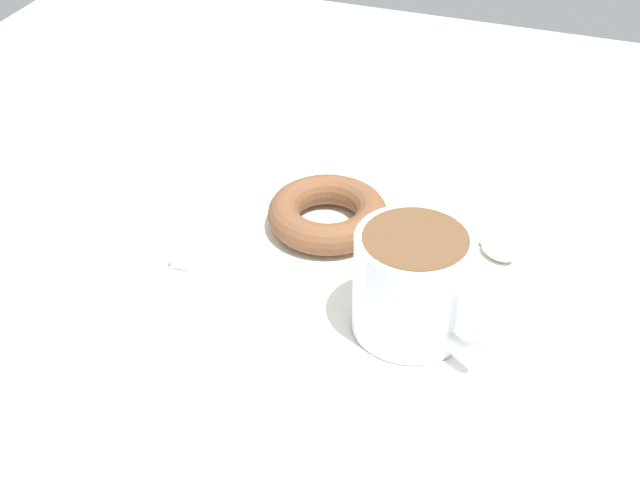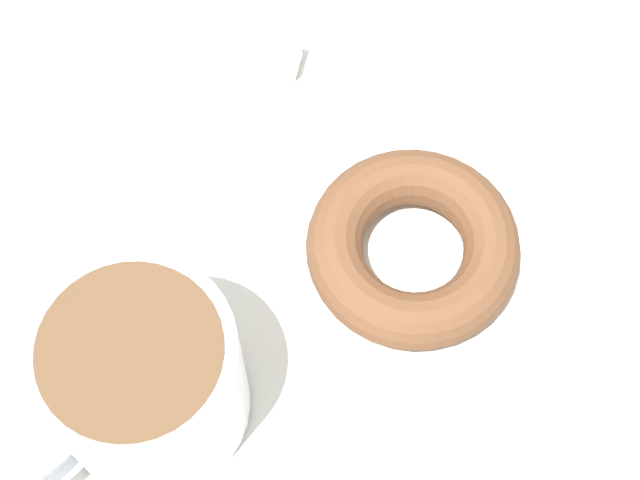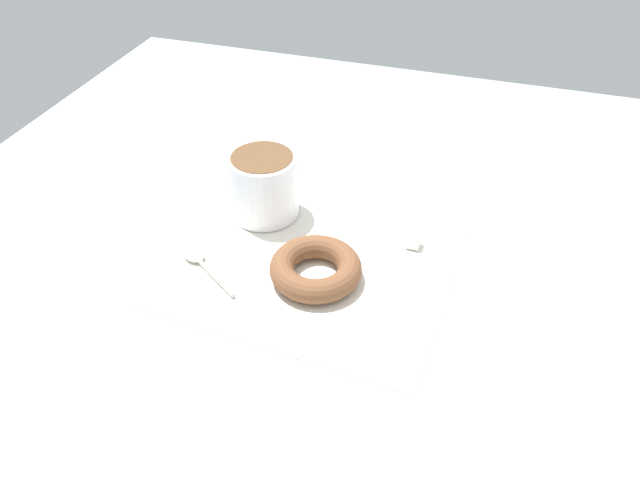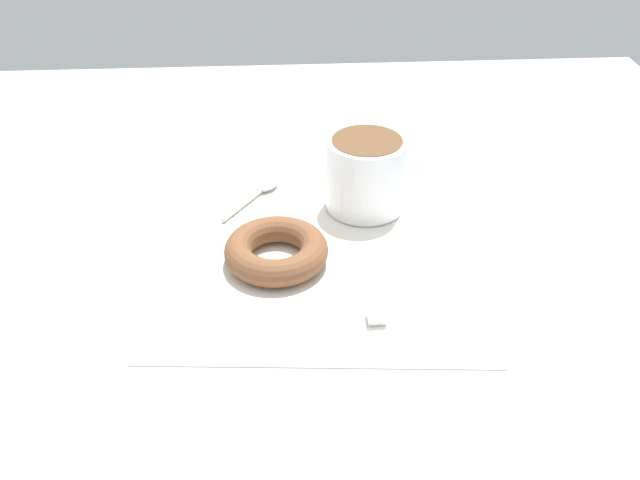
{
  "view_description": "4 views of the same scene",
  "coord_description": "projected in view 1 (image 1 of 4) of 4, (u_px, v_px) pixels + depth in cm",
  "views": [
    {
      "loc": [
        -59.88,
        -22.66,
        49.84
      ],
      "look_at": [
        0.64,
        -0.98,
        2.3
      ],
      "focal_mm": 50.0,
      "sensor_mm": 36.0,
      "label": 1
    },
    {
      "loc": [
        6.0,
        -22.96,
        53.76
      ],
      "look_at": [
        0.64,
        -0.98,
        2.3
      ],
      "focal_mm": 60.0,
      "sensor_mm": 36.0,
      "label": 2
    },
    {
      "loc": [
        59.86,
        17.76,
        52.45
      ],
      "look_at": [
        0.64,
        -0.98,
        2.3
      ],
      "focal_mm": 35.0,
      "sensor_mm": 36.0,
      "label": 3
    },
    {
      "loc": [
        4.58,
        63.32,
        46.84
      ],
      "look_at": [
        0.64,
        -0.98,
        2.3
      ],
      "focal_mm": 40.0,
      "sensor_mm": 36.0,
      "label": 4
    }
  ],
  "objects": [
    {
      "name": "ground_plane",
      "position": [
        308.0,
        271.0,
        0.82
      ],
      "size": [
        120.0,
        120.0,
        2.0
      ],
      "primitive_type": "cube",
      "color": "#99A8B7"
    },
    {
      "name": "napkin",
      "position": [
        320.0,
        259.0,
        0.81
      ],
      "size": [
        37.41,
        37.41,
        0.3
      ],
      "primitive_type": "cube",
      "rotation": [
        0.0,
        0.0,
        -0.08
      ],
      "color": "white",
      "rests_on": "ground_plane"
    },
    {
      "name": "coffee_cup",
      "position": [
        414.0,
        283.0,
        0.71
      ],
      "size": [
        9.55,
        12.0,
        9.01
      ],
      "color": "white",
      "rests_on": "napkin"
    },
    {
      "name": "donut",
      "position": [
        332.0,
        214.0,
        0.84
      ],
      "size": [
        11.39,
        11.39,
        3.02
      ],
      "primitive_type": "torus",
      "color": "brown",
      "rests_on": "napkin"
    },
    {
      "name": "spoon",
      "position": [
        488.0,
        244.0,
        0.82
      ],
      "size": [
        7.57,
        10.21,
        0.9
      ],
      "color": "#B7B2A8",
      "rests_on": "napkin"
    },
    {
      "name": "sugar_cube",
      "position": [
        184.0,
        255.0,
        0.8
      ],
      "size": [
        1.82,
        1.82,
        1.82
      ],
      "primitive_type": "cube",
      "color": "white",
      "rests_on": "napkin"
    }
  ]
}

